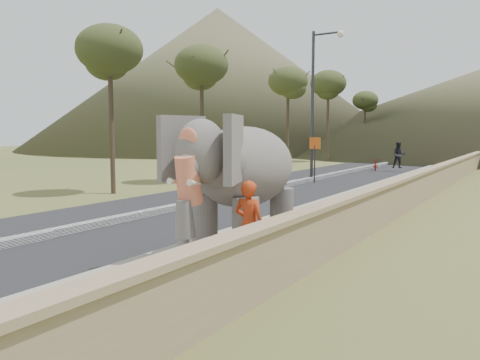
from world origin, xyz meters
name	(u,v)px	position (x,y,z in m)	size (l,w,h in m)	color
ground	(197,274)	(0.00, 0.00, 0.00)	(160.00, 160.00, 0.00)	olive
road	(247,195)	(-5.00, 10.00, 0.01)	(7.00, 120.00, 0.03)	black
median	(247,193)	(-5.00, 10.00, 0.11)	(0.35, 120.00, 0.22)	black
walkway	(363,203)	(0.00, 10.00, 0.07)	(3.00, 120.00, 0.15)	#9E9687
parapet	(409,193)	(1.65, 10.00, 0.55)	(0.30, 120.00, 1.10)	tan
lamppost	(318,91)	(-4.69, 16.72, 4.87)	(1.76, 0.36, 8.00)	#2D2D32
signboard	(315,152)	(-4.50, 15.98, 1.64)	(0.60, 0.08, 2.40)	#2D2D33
hill_left	(218,79)	(-38.00, 55.00, 11.00)	(60.00, 60.00, 22.00)	brown
elephant_and_man	(245,185)	(0.02, 1.70, 1.54)	(2.32, 3.95, 2.80)	slate
motorcyclist	(389,159)	(-3.12, 25.47, 0.84)	(2.58, 1.69, 2.04)	maroon
trees	(473,115)	(1.48, 29.35, 3.83)	(47.62, 40.77, 8.86)	#473828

